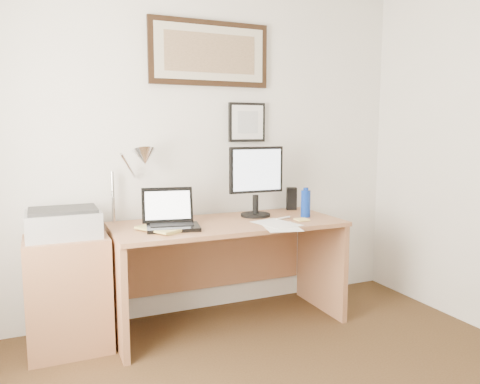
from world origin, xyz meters
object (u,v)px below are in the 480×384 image
side_cabinet (69,294)px  water_bottle (306,204)px  desk (224,252)px  printer (64,223)px  book (149,232)px  lcd_monitor (256,178)px  laptop (171,219)px

side_cabinet → water_bottle: water_bottle is taller
desk → printer: 1.12m
book → lcd_monitor: lcd_monitor is taller
laptop → desk: bearing=15.2°
laptop → lcd_monitor: size_ratio=0.73×
desk → lcd_monitor: lcd_monitor is taller
side_cabinet → printer: printer is taller
laptop → side_cabinet: bearing=173.2°
water_bottle → laptop: size_ratio=0.53×
book → desk: book is taller
book → printer: printer is taller
side_cabinet → laptop: size_ratio=1.93×
side_cabinet → water_bottle: (1.67, -0.10, 0.49)m
book → desk: (0.59, 0.22, -0.25)m
water_bottle → lcd_monitor: size_ratio=0.38×
book → side_cabinet: bearing=159.1°
water_bottle → printer: size_ratio=0.45×
desk → printer: (-1.08, -0.01, 0.30)m
desk → laptop: (-0.42, -0.11, 0.29)m
book → laptop: 0.20m
side_cabinet → printer: 0.45m
lcd_monitor → printer: (-1.35, -0.05, -0.22)m
printer → lcd_monitor: bearing=2.0°
laptop → printer: 0.67m
water_bottle → desk: size_ratio=0.13×
water_bottle → side_cabinet: bearing=176.6°
side_cabinet → desk: 1.08m
book → lcd_monitor: (0.86, 0.25, 0.28)m
book → lcd_monitor: size_ratio=0.58×
laptop → book: bearing=-147.6°
lcd_monitor → side_cabinet: bearing=-177.1°
book → printer: size_ratio=0.69×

